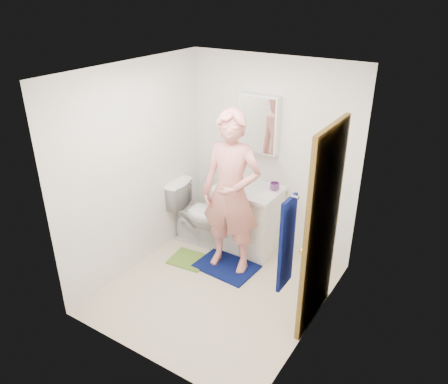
% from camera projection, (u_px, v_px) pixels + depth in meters
% --- Properties ---
extents(floor, '(2.20, 2.40, 0.02)m').
position_uv_depth(floor, '(218.00, 289.00, 4.92)').
color(floor, beige).
rests_on(floor, ground).
extents(ceiling, '(2.20, 2.40, 0.02)m').
position_uv_depth(ceiling, '(216.00, 70.00, 3.87)').
color(ceiling, white).
rests_on(ceiling, ground).
extents(wall_back, '(2.20, 0.02, 2.40)m').
position_uv_depth(wall_back, '(272.00, 156.00, 5.32)').
color(wall_back, white).
rests_on(wall_back, ground).
extents(wall_front, '(2.20, 0.02, 2.40)m').
position_uv_depth(wall_front, '(134.00, 248.00, 3.48)').
color(wall_front, white).
rests_on(wall_front, ground).
extents(wall_left, '(0.02, 2.40, 2.40)m').
position_uv_depth(wall_left, '(135.00, 169.00, 4.93)').
color(wall_left, white).
rests_on(wall_left, ground).
extents(wall_right, '(0.02, 2.40, 2.40)m').
position_uv_depth(wall_right, '(322.00, 222.00, 3.86)').
color(wall_right, white).
rests_on(wall_right, ground).
extents(vanity_cabinet, '(0.75, 0.55, 0.80)m').
position_uv_depth(vanity_cabinet, '(248.00, 220.00, 5.51)').
color(vanity_cabinet, white).
rests_on(vanity_cabinet, floor).
extents(countertop, '(0.79, 0.59, 0.05)m').
position_uv_depth(countertop, '(248.00, 190.00, 5.33)').
color(countertop, white).
rests_on(countertop, vanity_cabinet).
extents(sink_basin, '(0.40, 0.40, 0.03)m').
position_uv_depth(sink_basin, '(248.00, 189.00, 5.32)').
color(sink_basin, white).
rests_on(sink_basin, countertop).
extents(faucet, '(0.03, 0.03, 0.12)m').
position_uv_depth(faucet, '(256.00, 178.00, 5.43)').
color(faucet, silver).
rests_on(faucet, countertop).
extents(medicine_cabinet, '(0.50, 0.12, 0.70)m').
position_uv_depth(medicine_cabinet, '(259.00, 124.00, 5.16)').
color(medicine_cabinet, white).
rests_on(medicine_cabinet, wall_back).
extents(mirror_panel, '(0.46, 0.01, 0.66)m').
position_uv_depth(mirror_panel, '(257.00, 125.00, 5.11)').
color(mirror_panel, white).
rests_on(mirror_panel, wall_back).
extents(door, '(0.05, 0.80, 2.05)m').
position_uv_depth(door, '(322.00, 230.00, 4.07)').
color(door, olive).
rests_on(door, ground).
extents(door_knob, '(0.07, 0.07, 0.07)m').
position_uv_depth(door_knob, '(303.00, 251.00, 3.88)').
color(door_knob, gold).
rests_on(door_knob, door).
extents(towel, '(0.03, 0.24, 0.80)m').
position_uv_depth(towel, '(287.00, 243.00, 3.44)').
color(towel, '#08114C').
rests_on(towel, wall_right).
extents(towel_hook, '(0.06, 0.02, 0.02)m').
position_uv_depth(towel_hook, '(295.00, 197.00, 3.24)').
color(towel_hook, silver).
rests_on(towel_hook, wall_right).
extents(toilet, '(0.85, 0.55, 0.82)m').
position_uv_depth(toilet, '(200.00, 213.00, 5.65)').
color(toilet, white).
rests_on(toilet, floor).
extents(bath_mat, '(0.74, 0.55, 0.02)m').
position_uv_depth(bath_mat, '(226.00, 266.00, 5.27)').
color(bath_mat, '#08114C').
rests_on(bath_mat, floor).
extents(green_rug, '(0.49, 0.43, 0.02)m').
position_uv_depth(green_rug, '(189.00, 260.00, 5.41)').
color(green_rug, olive).
rests_on(green_rug, floor).
extents(soap_dispenser, '(0.11, 0.11, 0.19)m').
position_uv_depth(soap_dispenser, '(235.00, 180.00, 5.28)').
color(soap_dispenser, '#CB5E63').
rests_on(soap_dispenser, countertop).
extents(toothbrush_cup, '(0.15, 0.15, 0.09)m').
position_uv_depth(toothbrush_cup, '(275.00, 186.00, 5.24)').
color(toothbrush_cup, '#6D3A80').
rests_on(toothbrush_cup, countertop).
extents(man, '(0.75, 0.54, 1.91)m').
position_uv_depth(man, '(231.00, 194.00, 4.88)').
color(man, '#DE847D').
rests_on(man, bath_mat).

